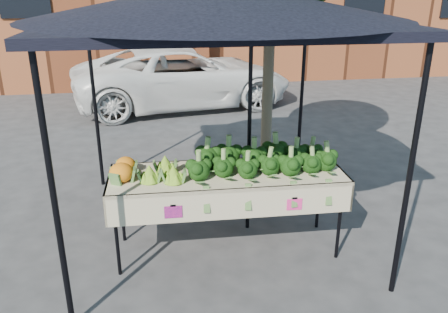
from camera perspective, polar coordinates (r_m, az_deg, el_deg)
ground at (r=5.01m, az=-1.38°, el=-11.70°), size 90.00×90.00×0.00m
table at (r=4.80m, az=0.38°, el=-6.99°), size 2.42×0.86×0.90m
canopy at (r=4.90m, az=-0.95°, el=5.23°), size 3.16×3.16×2.74m
broccoli_heap at (r=4.64m, az=4.73°, el=0.03°), size 1.57×0.60×0.30m
romanesco_cluster at (r=4.50m, az=-7.96°, el=-1.30°), size 0.46×0.50×0.23m
cauliflower_pair at (r=4.59m, az=-12.61°, el=-1.31°), size 0.26×0.46×0.20m
street_tree at (r=5.83m, az=5.76°, el=14.34°), size 2.06×2.06×4.07m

